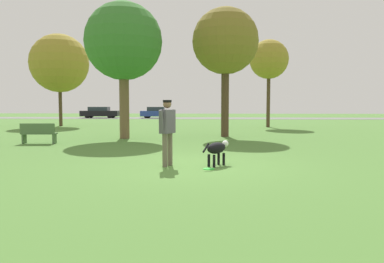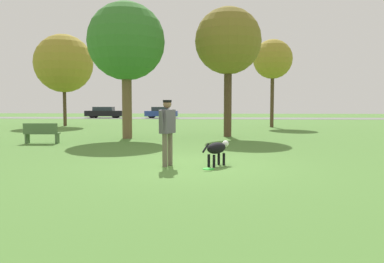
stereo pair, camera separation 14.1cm
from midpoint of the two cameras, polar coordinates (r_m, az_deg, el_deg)
ground_plane at (r=9.81m, az=-0.16°, el=-5.23°), size 120.00×120.00×0.00m
far_road_strip at (r=45.04m, az=2.75°, el=2.04°), size 120.00×6.00×0.01m
person at (r=9.65m, az=-4.20°, el=0.74°), size 0.39×0.71×1.71m
dog at (r=9.77m, az=3.45°, el=-2.64°), size 0.72×0.97×0.64m
frisbee at (r=9.29m, az=2.13°, el=-5.71°), size 0.28×0.28×0.02m
tree_mid_center at (r=19.08m, az=4.89°, el=13.46°), size 3.29×3.29×6.40m
tree_far_right at (r=27.54m, az=11.49°, el=10.67°), size 2.77×2.77×6.22m
tree_far_left at (r=30.07m, az=-19.68°, el=9.75°), size 4.33×4.33×6.87m
tree_near_left at (r=18.24m, az=-10.62°, el=13.26°), size 3.63×3.63×6.38m
parked_car_black at (r=47.37m, az=-13.93°, el=2.84°), size 4.66×2.04×1.37m
parked_car_blue at (r=45.67m, az=-5.47°, el=2.89°), size 3.96×1.86×1.36m
park_bench at (r=16.53m, az=-22.58°, el=-0.19°), size 1.43×0.51×0.84m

